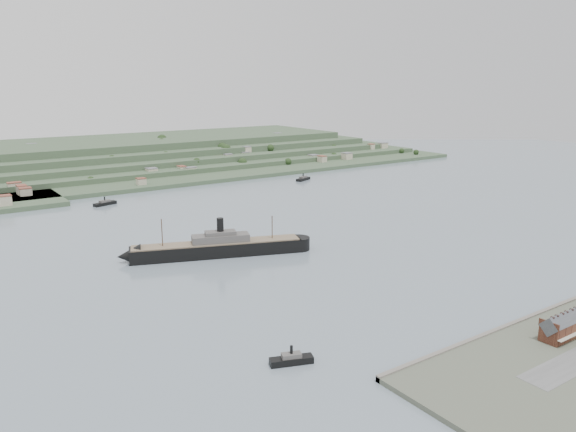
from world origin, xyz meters
TOP-DOWN VIEW (x-y plane):
  - ground at (0.00, 0.00)m, footprint 1400.00×1400.00m
  - far_peninsula at (27.91, 393.10)m, footprint 760.00×309.00m
  - steamship at (-90.29, 13.72)m, footprint 111.36×50.20m
  - tugboat at (-126.94, -120.77)m, footprint 16.87×9.79m
  - ferry_west at (-100.01, 192.28)m, footprint 20.47×10.66m
  - ferry_east at (108.95, 194.11)m, footprint 20.94×13.14m

SIDE VIEW (x-z plane):
  - ground at x=0.00m, z-range 0.00..0.00m
  - ferry_west at x=-100.01m, z-range -1.92..5.48m
  - tugboat at x=-126.94m, z-range -1.89..5.48m
  - ferry_east at x=108.95m, z-range -1.98..5.65m
  - steamship at x=-90.29m, z-range -8.75..19.00m
  - far_peninsula at x=27.91m, z-range -3.12..26.88m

